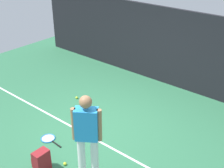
% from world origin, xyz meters
% --- Properties ---
extents(ground_plane, '(12.00, 12.00, 0.00)m').
position_xyz_m(ground_plane, '(0.00, 0.00, 0.00)').
color(ground_plane, '#2D6B47').
extents(back_fence, '(10.00, 0.10, 2.24)m').
position_xyz_m(back_fence, '(0.00, 3.00, 1.12)').
color(back_fence, black).
rests_on(back_fence, ground).
extents(court_line, '(9.00, 0.05, 0.00)m').
position_xyz_m(court_line, '(0.00, -0.38, 0.00)').
color(court_line, white).
rests_on(court_line, ground).
extents(tennis_player, '(0.45, 0.41, 1.70)m').
position_xyz_m(tennis_player, '(0.80, -1.25, 0.97)').
color(tennis_player, white).
rests_on(tennis_player, ground).
extents(tennis_racket, '(0.62, 0.34, 0.03)m').
position_xyz_m(tennis_racket, '(-0.61, -1.03, 0.01)').
color(tennis_racket, black).
rests_on(tennis_racket, ground).
extents(backpack, '(0.28, 0.30, 0.44)m').
position_xyz_m(backpack, '(0.02, -1.72, 0.21)').
color(backpack, maroon).
rests_on(backpack, ground).
extents(tennis_ball_near_player, '(0.07, 0.07, 0.07)m').
position_xyz_m(tennis_ball_near_player, '(-1.42, 0.60, 0.03)').
color(tennis_ball_near_player, '#CCE033').
rests_on(tennis_ball_near_player, ground).
extents(tennis_ball_mid_court, '(0.07, 0.07, 0.07)m').
position_xyz_m(tennis_ball_mid_court, '(0.26, -1.36, 0.03)').
color(tennis_ball_mid_court, '#CCE033').
rests_on(tennis_ball_mid_court, ground).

